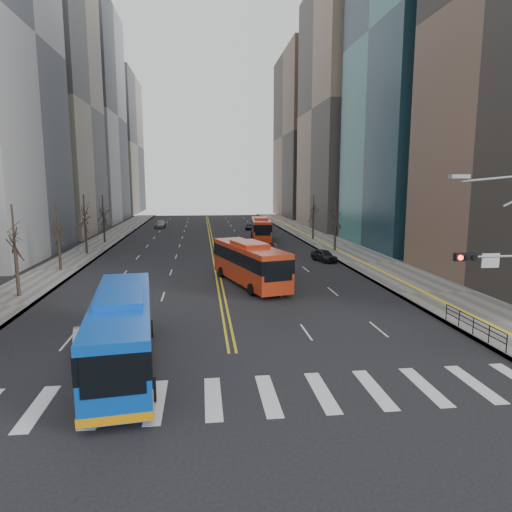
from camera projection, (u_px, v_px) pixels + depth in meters
The scene contains 15 objects.
ground at pixel (241, 397), 19.42m from camera, with size 220.00×220.00×0.00m, color black.
sidewalk_right at pixel (335, 245), 65.58m from camera, with size 7.00×130.00×0.15m, color slate.
sidewalk_left at pixel (90, 249), 61.57m from camera, with size 5.00×130.00×0.15m, color slate.
crosswalk at pixel (241, 397), 19.42m from camera, with size 26.70×4.00×0.01m.
centerline at pixel (211, 239), 73.33m from camera, with size 0.55×100.00×0.01m.
office_towers at pixel (208, 99), 82.77m from camera, with size 83.00×134.00×58.00m.
pedestrian_railing at pixel (473, 323), 26.86m from camera, with size 0.06×6.06×1.02m.
street_trees at pixel (151, 220), 51.66m from camera, with size 35.20×47.20×7.60m.
blue_bus at pixel (122, 328), 22.38m from camera, with size 4.21×13.11×3.73m.
red_bus_near at pixel (249, 261), 40.52m from camera, with size 5.97×12.49×3.84m.
red_bus_far at pixel (261, 228), 71.44m from camera, with size 3.62×11.76×3.66m.
car_white at pixel (87, 341), 24.29m from camera, with size 1.37×3.93×1.29m, color silver.
car_dark_mid at pixel (324, 255), 52.68m from camera, with size 1.64×4.08×1.39m, color black.
car_silver at pixel (160, 224), 91.86m from camera, with size 1.96×4.81×1.40m, color gray.
car_dark_far at pixel (250, 227), 88.49m from camera, with size 1.79×3.89×1.08m, color black.
Camera 1 is at (-1.54, -18.16, 9.02)m, focal length 32.00 mm.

